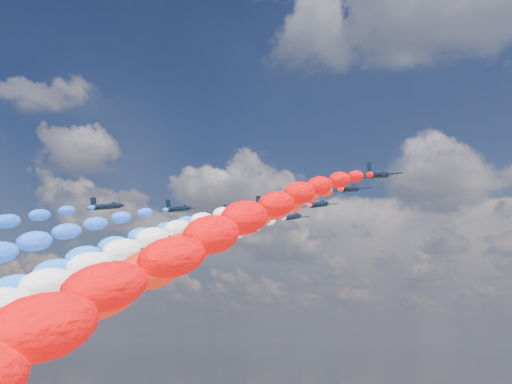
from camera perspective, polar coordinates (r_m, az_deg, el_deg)
The scene contains 14 objects.
jet_0 at distance 157.54m, azimuth -12.72°, elevation -1.22°, with size 9.06×12.15×2.68m, color black, non-canonical shape.
jet_1 at distance 157.36m, azimuth -6.67°, elevation -1.43°, with size 9.06×12.15×2.68m, color black, non-canonical shape.
jet_2 at distance 162.20m, azimuth -1.93°, elevation -1.85°, with size 9.06×12.15×2.68m, color black, non-canonical shape.
trail_2 at distance 116.22m, azimuth -15.84°, elevation -7.43°, with size 6.06×104.80×45.31m, color #2576FB, non-canonical shape.
jet_3 at distance 151.98m, azimuth 1.09°, elevation -1.12°, with size 9.06×12.15×2.68m, color black, non-canonical shape.
trail_3 at distance 104.17m, azimuth -12.92°, elevation -7.04°, with size 6.06×104.80×45.31m, color white, non-canonical shape.
jet_4 at distance 166.92m, azimuth 3.16°, elevation -2.15°, with size 9.06×12.15×2.68m, color black, non-canonical shape.
trail_4 at distance 117.70m, azimuth -8.29°, elevation -7.84°, with size 6.06×104.80×45.31m, color white, non-canonical shape.
jet_5 at distance 151.99m, azimuth 5.38°, elevation -1.07°, with size 9.06×12.15×2.68m, color black, non-canonical shape.
trail_5 at distance 101.61m, azimuth -6.69°, elevation -7.14°, with size 6.06×104.80×45.31m, color red, non-canonical shape.
jet_6 at distance 136.98m, azimuth 8.05°, elevation 0.28°, with size 9.06×12.15×2.68m, color black, non-canonical shape.
trail_6 at distance 85.23m, azimuth -4.62°, elevation -6.14°, with size 6.06×104.80×45.31m, color red, non-canonical shape.
jet_7 at distance 126.21m, azimuth 10.47°, elevation 1.48°, with size 9.06×12.15×2.68m, color black, non-canonical shape.
trail_7 at distance 73.26m, azimuth -2.41°, elevation -5.11°, with size 6.06×104.80×45.31m, color #ED0607, non-canonical shape.
Camera 1 is at (68.94, -122.68, 74.98)m, focal length 46.51 mm.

